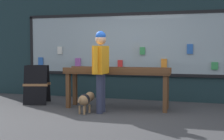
# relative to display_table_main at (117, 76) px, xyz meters

# --- Properties ---
(ground_plane) EXTENTS (40.00, 40.00, 0.00)m
(ground_plane) POSITION_rel_display_table_main_xyz_m (0.00, -0.95, -0.76)
(ground_plane) COLOR #38383A
(shopfront_facade) EXTENTS (9.00, 0.29, 3.36)m
(shopfront_facade) POSITION_rel_display_table_main_xyz_m (0.02, 1.44, 0.91)
(shopfront_facade) COLOR #192D33
(shopfront_facade) RESTS_ON ground_plane
(display_table_main) EXTENTS (2.45, 0.70, 0.95)m
(display_table_main) POSITION_rel_display_table_main_xyz_m (0.00, 0.00, 0.00)
(display_table_main) COLOR brown
(display_table_main) RESTS_ON ground_plane
(person_browsing) EXTENTS (0.23, 0.68, 1.75)m
(person_browsing) POSITION_rel_display_table_main_xyz_m (-0.21, -0.56, 0.28)
(person_browsing) COLOR #2D334C
(person_browsing) RESTS_ON ground_plane
(small_dog) EXTENTS (0.29, 0.58, 0.44)m
(small_dog) POSITION_rel_display_table_main_xyz_m (-0.50, -0.69, -0.46)
(small_dog) COLOR #99724C
(small_dog) RESTS_ON ground_plane
(sandwich_board_sign) EXTENTS (0.71, 0.74, 0.96)m
(sandwich_board_sign) POSITION_rel_display_table_main_xyz_m (-2.10, 0.05, -0.27)
(sandwich_board_sign) COLOR black
(sandwich_board_sign) RESTS_ON ground_plane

